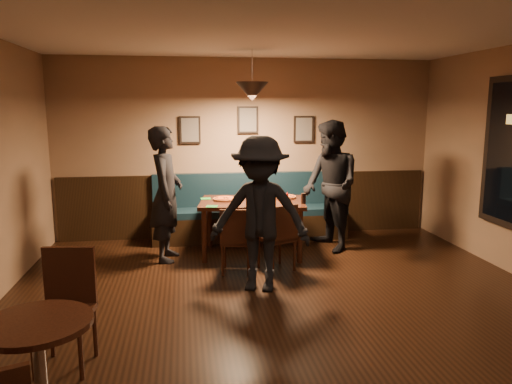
# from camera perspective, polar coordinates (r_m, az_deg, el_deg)

# --- Properties ---
(floor) EXTENTS (7.00, 7.00, 0.00)m
(floor) POSITION_cam_1_polar(r_m,az_deg,el_deg) (4.69, 4.92, -15.94)
(floor) COLOR black
(floor) RESTS_ON ground
(ceiling) EXTENTS (7.00, 7.00, 0.00)m
(ceiling) POSITION_cam_1_polar(r_m,az_deg,el_deg) (4.28, 5.51, 20.09)
(ceiling) COLOR silver
(ceiling) RESTS_ON ground
(wall_back) EXTENTS (6.00, 0.00, 6.00)m
(wall_back) POSITION_cam_1_polar(r_m,az_deg,el_deg) (7.69, -0.99, 5.16)
(wall_back) COLOR #8C704F
(wall_back) RESTS_ON ground
(wainscot) EXTENTS (5.88, 0.06, 1.00)m
(wainscot) POSITION_cam_1_polar(r_m,az_deg,el_deg) (7.79, -0.95, -1.47)
(wainscot) COLOR black
(wainscot) RESTS_ON ground
(booth_bench) EXTENTS (3.00, 0.60, 1.00)m
(booth_bench) POSITION_cam_1_polar(r_m,az_deg,el_deg) (7.52, -0.67, -1.88)
(booth_bench) COLOR #0F232D
(booth_bench) RESTS_ON ground
(picture_left) EXTENTS (0.32, 0.04, 0.42)m
(picture_left) POSITION_cam_1_polar(r_m,az_deg,el_deg) (7.57, -7.79, 7.27)
(picture_left) COLOR black
(picture_left) RESTS_ON wall_back
(picture_center) EXTENTS (0.32, 0.04, 0.42)m
(picture_center) POSITION_cam_1_polar(r_m,az_deg,el_deg) (7.63, -0.97, 8.51)
(picture_center) COLOR black
(picture_center) RESTS_ON wall_back
(picture_right) EXTENTS (0.32, 0.04, 0.42)m
(picture_right) POSITION_cam_1_polar(r_m,az_deg,el_deg) (7.81, 5.64, 7.39)
(picture_right) COLOR black
(picture_right) RESTS_ON wall_back
(pendant_lamp) EXTENTS (0.44, 0.44, 0.25)m
(pendant_lamp) POSITION_cam_1_polar(r_m,az_deg,el_deg) (6.58, -0.46, 11.76)
(pendant_lamp) COLOR black
(pendant_lamp) RESTS_ON ceiling
(dining_table) EXTENTS (1.54, 1.11, 0.76)m
(dining_table) POSITION_cam_1_polar(r_m,az_deg,el_deg) (6.78, -0.44, -4.22)
(dining_table) COLOR black
(dining_table) RESTS_ON floor
(chair_near_left) EXTENTS (0.43, 0.43, 0.84)m
(chair_near_left) POSITION_cam_1_polar(r_m,az_deg,el_deg) (6.05, -2.35, -5.64)
(chair_near_left) COLOR black
(chair_near_left) RESTS_ON floor
(chair_near_right) EXTENTS (0.50, 0.50, 0.86)m
(chair_near_right) POSITION_cam_1_polar(r_m,az_deg,el_deg) (6.14, 2.45, -5.29)
(chair_near_right) COLOR black
(chair_near_right) RESTS_ON floor
(diner_left) EXTENTS (0.51, 0.71, 1.80)m
(diner_left) POSITION_cam_1_polar(r_m,az_deg,el_deg) (6.54, -10.56, -0.25)
(diner_left) COLOR black
(diner_left) RESTS_ON floor
(diner_right) EXTENTS (0.88, 1.04, 1.87)m
(diner_right) POSITION_cam_1_polar(r_m,az_deg,el_deg) (6.98, 8.79, 0.72)
(diner_right) COLOR black
(diner_right) RESTS_ON floor
(diner_front) EXTENTS (1.28, 0.99, 1.74)m
(diner_front) POSITION_cam_1_polar(r_m,az_deg,el_deg) (5.37, 0.45, -2.66)
(diner_front) COLOR black
(diner_front) RESTS_ON floor
(pizza_a) EXTENTS (0.34, 0.34, 0.04)m
(pizza_a) POSITION_cam_1_polar(r_m,az_deg,el_deg) (6.75, -3.70, -0.81)
(pizza_a) COLOR #CA6A26
(pizza_a) RESTS_ON dining_table
(pizza_b) EXTENTS (0.36, 0.36, 0.04)m
(pizza_b) POSITION_cam_1_polar(r_m,az_deg,el_deg) (6.50, 0.17, -1.22)
(pizza_b) COLOR orange
(pizza_b) RESTS_ON dining_table
(pizza_c) EXTENTS (0.40, 0.40, 0.04)m
(pizza_c) POSITION_cam_1_polar(r_m,az_deg,el_deg) (6.91, 3.38, -0.56)
(pizza_c) COLOR #C68425
(pizza_c) RESTS_ON dining_table
(soda_glass) EXTENTS (0.08, 0.08, 0.14)m
(soda_glass) POSITION_cam_1_polar(r_m,az_deg,el_deg) (6.52, 5.62, -0.76)
(soda_glass) COLOR black
(soda_glass) RESTS_ON dining_table
(tabasco_bottle) EXTENTS (0.03, 0.03, 0.13)m
(tabasco_bottle) POSITION_cam_1_polar(r_m,az_deg,el_deg) (6.68, 3.71, -0.53)
(tabasco_bottle) COLOR #A41205
(tabasco_bottle) RESTS_ON dining_table
(napkin_a) EXTENTS (0.15, 0.15, 0.01)m
(napkin_a) POSITION_cam_1_polar(r_m,az_deg,el_deg) (6.88, -5.95, -0.78)
(napkin_a) COLOR #217D28
(napkin_a) RESTS_ON dining_table
(napkin_b) EXTENTS (0.17, 0.17, 0.01)m
(napkin_b) POSITION_cam_1_polar(r_m,az_deg,el_deg) (6.33, -5.23, -1.70)
(napkin_b) COLOR #1C6B27
(napkin_b) RESTS_ON dining_table
(cutlery_set) EXTENTS (0.18, 0.02, 0.00)m
(cutlery_set) POSITION_cam_1_polar(r_m,az_deg,el_deg) (6.27, -0.22, -1.78)
(cutlery_set) COLOR silver
(cutlery_set) RESTS_ON dining_table
(cafe_table) EXTENTS (0.89, 0.89, 0.73)m
(cafe_table) POSITION_cam_1_polar(r_m,az_deg,el_deg) (3.57, -24.07, -19.06)
(cafe_table) COLOR black
(cafe_table) RESTS_ON floor
(cafe_chair_far) EXTENTS (0.46, 0.46, 0.94)m
(cafe_chair_far) POSITION_cam_1_polar(r_m,az_deg,el_deg) (4.16, -21.80, -13.00)
(cafe_chair_far) COLOR black
(cafe_chair_far) RESTS_ON floor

